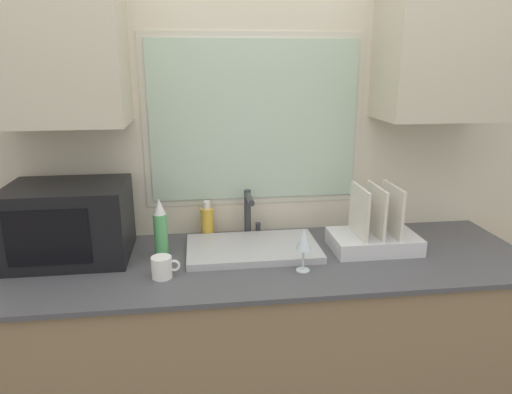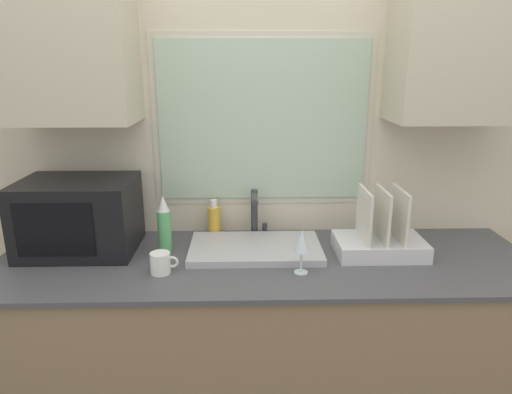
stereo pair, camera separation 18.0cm
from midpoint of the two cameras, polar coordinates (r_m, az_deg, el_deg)
The scene contains 10 objects.
countertop at distance 2.15m, azimuth 3.66°, elevation -18.55°, with size 2.26×0.71×0.89m.
wall_back at distance 2.12m, azimuth 3.34°, elevation 8.40°, with size 6.00×0.38×2.60m.
sink_basin at distance 1.99m, azimuth 2.52°, elevation -6.48°, with size 0.57×0.34×0.03m.
faucet at distance 2.12m, azimuth 2.37°, elevation -1.65°, with size 0.08×0.18×0.22m.
microwave at distance 2.07m, azimuth -18.98°, elevation -2.27°, with size 0.48×0.36×0.32m.
dish_rack at distance 2.05m, azimuth 17.70°, elevation -5.15°, with size 0.37×0.24×0.29m.
spray_bottle at distance 1.96m, azimuth -8.83°, elevation -3.64°, with size 0.06×0.06×0.26m.
soap_bottle at distance 2.16m, azimuth -2.88°, elevation -2.93°, with size 0.06×0.06×0.18m.
mug_near_sink at distance 1.81m, azimuth -9.01°, elevation -8.22°, with size 0.11×0.08×0.08m.
wine_glass at distance 1.78m, azimuth 8.67°, elevation -5.67°, with size 0.06×0.06×0.18m.
Camera 2 is at (-0.09, -1.43, 1.68)m, focal length 32.00 mm.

